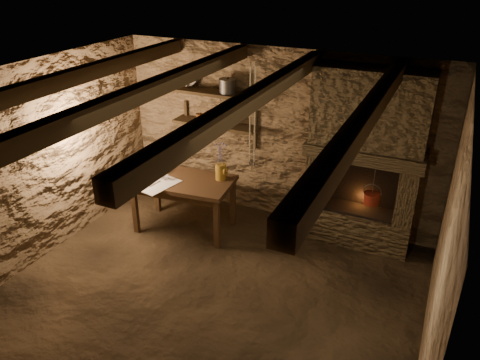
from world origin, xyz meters
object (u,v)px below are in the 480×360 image
at_px(wooden_bowl, 155,169).
at_px(iron_stockpot, 228,87).
at_px(red_pot, 372,198).
at_px(stoneware_jug, 221,164).
at_px(work_table, 185,202).

distance_m(wooden_bowl, iron_stockpot, 1.50).
bearing_deg(red_pot, wooden_bowl, -168.60).
xyz_separation_m(stoneware_jug, iron_stockpot, (-0.15, 0.53, 0.89)).
relative_size(work_table, red_pot, 2.56).
bearing_deg(work_table, wooden_bowl, 167.45).
height_order(iron_stockpot, red_pot, iron_stockpot).
xyz_separation_m(iron_stockpot, red_pot, (2.05, -0.12, -1.15)).
bearing_deg(work_table, stoneware_jug, 19.41).
relative_size(stoneware_jug, red_pot, 0.94).
bearing_deg(wooden_bowl, red_pot, 11.40).
xyz_separation_m(stoneware_jug, red_pot, (1.91, 0.41, -0.26)).
distance_m(work_table, wooden_bowl, 0.62).
bearing_deg(stoneware_jug, red_pot, 12.87).
bearing_deg(stoneware_jug, iron_stockpot, 106.37).
height_order(wooden_bowl, iron_stockpot, iron_stockpot).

